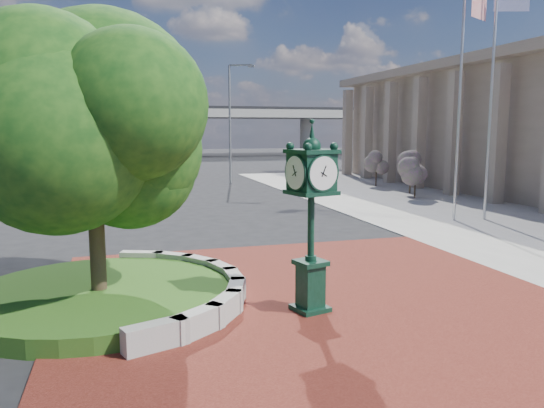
{
  "coord_description": "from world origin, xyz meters",
  "views": [
    {
      "loc": [
        -4.42,
        -12.64,
        4.09
      ],
      "look_at": [
        -0.36,
        1.5,
        2.02
      ],
      "focal_mm": 35.0,
      "sensor_mm": 36.0,
      "label": 1
    }
  ],
  "objects_px": {
    "post_clock": "(311,210)",
    "street_lamp_far": "(147,121)",
    "parked_car": "(186,166)",
    "flagpole_a": "(459,104)",
    "flagpole_b": "(491,99)",
    "street_lamp_near": "(233,114)"
  },
  "relations": [
    {
      "from": "post_clock",
      "to": "street_lamp_far",
      "type": "xyz_separation_m",
      "value": [
        -1.35,
        43.22,
        2.6
      ]
    },
    {
      "from": "post_clock",
      "to": "parked_car",
      "type": "relative_size",
      "value": 0.84
    },
    {
      "from": "flagpole_a",
      "to": "parked_car",
      "type": "bearing_deg",
      "value": 107.79
    },
    {
      "from": "flagpole_b",
      "to": "street_lamp_far",
      "type": "xyz_separation_m",
      "value": [
        -13.21,
        33.85,
        -0.5
      ]
    },
    {
      "from": "flagpole_b",
      "to": "street_lamp_near",
      "type": "relative_size",
      "value": 1.19
    },
    {
      "from": "flagpole_a",
      "to": "flagpole_b",
      "type": "bearing_deg",
      "value": -6.8
    },
    {
      "from": "post_clock",
      "to": "flagpole_a",
      "type": "xyz_separation_m",
      "value": [
        10.38,
        9.54,
        2.88
      ]
    },
    {
      "from": "street_lamp_near",
      "to": "flagpole_b",
      "type": "bearing_deg",
      "value": -69.13
    },
    {
      "from": "post_clock",
      "to": "flagpole_b",
      "type": "bearing_deg",
      "value": 38.3
    },
    {
      "from": "parked_car",
      "to": "street_lamp_far",
      "type": "bearing_deg",
      "value": 124.02
    },
    {
      "from": "flagpole_b",
      "to": "flagpole_a",
      "type": "bearing_deg",
      "value": 173.2
    },
    {
      "from": "street_lamp_near",
      "to": "street_lamp_far",
      "type": "height_order",
      "value": "street_lamp_near"
    },
    {
      "from": "flagpole_b",
      "to": "street_lamp_near",
      "type": "bearing_deg",
      "value": 110.87
    },
    {
      "from": "flagpole_a",
      "to": "street_lamp_near",
      "type": "xyz_separation_m",
      "value": [
        -6.05,
        19.57,
        0.02
      ]
    },
    {
      "from": "street_lamp_near",
      "to": "street_lamp_far",
      "type": "xyz_separation_m",
      "value": [
        -5.68,
        14.11,
        -0.3
      ]
    },
    {
      "from": "flagpole_a",
      "to": "flagpole_b",
      "type": "relative_size",
      "value": 0.96
    },
    {
      "from": "parked_car",
      "to": "street_lamp_near",
      "type": "bearing_deg",
      "value": -61.48
    },
    {
      "from": "parked_car",
      "to": "flagpole_b",
      "type": "xyz_separation_m",
      "value": [
        10.2,
        -27.36,
        4.57
      ]
    },
    {
      "from": "street_lamp_near",
      "to": "parked_car",
      "type": "bearing_deg",
      "value": 109.36
    },
    {
      "from": "flagpole_b",
      "to": "parked_car",
      "type": "bearing_deg",
      "value": 110.45
    },
    {
      "from": "post_clock",
      "to": "flagpole_a",
      "type": "bearing_deg",
      "value": 42.59
    },
    {
      "from": "parked_car",
      "to": "flagpole_b",
      "type": "bearing_deg",
      "value": -60.39
    }
  ]
}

